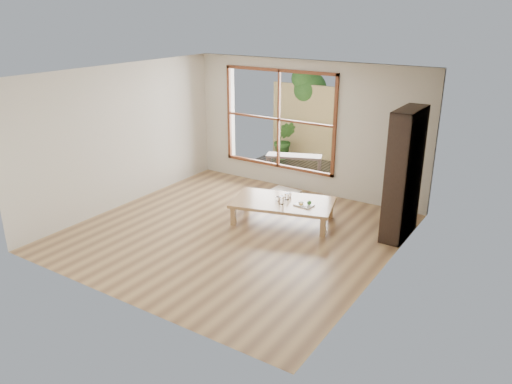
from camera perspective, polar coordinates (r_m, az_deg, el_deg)
ground at (r=8.37m, az=-2.40°, el=-4.57°), size 5.00×5.00×0.00m
low_table at (r=8.66m, az=3.10°, el=-1.32°), size 1.92×1.40×0.38m
floor_cushion at (r=9.95m, az=3.06°, el=-0.17°), size 0.58×0.58×0.08m
bookshelf at (r=8.22m, az=16.55°, el=1.95°), size 0.34×0.94×2.10m
glass_tall at (r=8.48m, az=2.95°, el=-0.94°), size 0.08×0.08×0.14m
glass_mid at (r=8.70m, az=3.54°, el=-0.50°), size 0.08×0.08×0.11m
glass_short at (r=8.79m, az=3.83°, el=-0.36°), size 0.07×0.07×0.09m
glass_small at (r=8.63m, az=2.47°, el=-0.79°), size 0.06×0.06×0.08m
food_tray at (r=8.47m, az=5.62°, el=-1.42°), size 0.32×0.24×0.09m
deck at (r=11.51m, az=5.42°, el=2.44°), size 2.80×2.00×0.05m
garden_bench at (r=11.25m, az=4.36°, el=3.94°), size 1.28×0.79×0.39m
bamboo_fence at (r=12.14m, az=7.79°, el=7.69°), size 2.80×0.06×1.80m
shrub_right at (r=11.66m, az=11.67°, el=5.00°), size 1.01×0.92×0.99m
shrub_left at (r=12.20m, az=3.26°, el=5.94°), size 0.64×0.59×0.93m
garden_tree at (r=12.56m, az=5.72°, el=11.58°), size 1.04×0.85×2.22m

